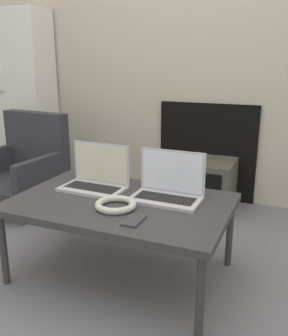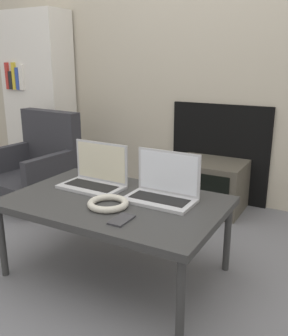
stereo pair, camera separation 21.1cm
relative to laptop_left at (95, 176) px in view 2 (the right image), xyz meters
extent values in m
plane|color=slate|center=(0.21, -0.41, -0.47)|extent=(14.00, 14.00, 0.00)
cube|color=#B7AD99|center=(0.21, 1.23, 0.83)|extent=(7.00, 0.06, 2.60)
cube|color=black|center=(0.33, 1.19, -0.09)|extent=(0.78, 0.03, 0.77)
cube|color=#333333|center=(0.21, -0.12, -0.08)|extent=(1.08, 0.70, 0.04)
cylinder|color=#333333|center=(-0.29, -0.43, -0.28)|extent=(0.04, 0.04, 0.38)
cylinder|color=#333333|center=(0.71, -0.43, -0.28)|extent=(0.04, 0.04, 0.38)
cylinder|color=#333333|center=(-0.29, 0.19, -0.28)|extent=(0.04, 0.04, 0.38)
cylinder|color=#333333|center=(0.71, 0.19, -0.28)|extent=(0.04, 0.04, 0.38)
cube|color=#B2B2B7|center=(0.00, -0.04, -0.05)|extent=(0.35, 0.21, 0.02)
cube|color=black|center=(0.00, -0.04, -0.04)|extent=(0.30, 0.12, 0.00)
cube|color=#B2B2B7|center=(0.00, 0.06, 0.07)|extent=(0.35, 0.02, 0.22)
cube|color=beige|center=(0.00, 0.05, 0.07)|extent=(0.32, 0.01, 0.20)
cube|color=#B2B2B7|center=(0.42, -0.04, -0.05)|extent=(0.35, 0.21, 0.02)
cube|color=black|center=(0.42, -0.04, -0.04)|extent=(0.30, 0.11, 0.00)
cube|color=#B2B2B7|center=(0.42, 0.06, 0.07)|extent=(0.35, 0.01, 0.22)
cube|color=white|center=(0.42, 0.05, 0.07)|extent=(0.32, 0.01, 0.20)
torus|color=beige|center=(0.23, -0.22, -0.04)|extent=(0.20, 0.20, 0.03)
cube|color=#333338|center=(0.37, -0.32, -0.05)|extent=(0.07, 0.13, 0.01)
cube|color=#4C473D|center=(0.33, 0.98, -0.29)|extent=(0.52, 0.40, 0.37)
cube|color=black|center=(0.33, 0.78, -0.29)|extent=(0.42, 0.01, 0.29)
cube|color=#2D2D33|center=(-0.92, 0.40, -0.28)|extent=(0.61, 0.62, 0.08)
cube|color=#2D2D33|center=(-0.91, 0.63, 0.00)|extent=(0.58, 0.14, 0.48)
cube|color=#2D2D33|center=(-1.18, 0.42, -0.14)|extent=(0.10, 0.52, 0.20)
cube|color=#2D2D33|center=(-0.67, 0.38, -0.14)|extent=(0.10, 0.52, 0.20)
cylinder|color=#4C3828|center=(-0.69, 0.16, -0.40)|extent=(0.04, 0.04, 0.15)
cylinder|color=#4C3828|center=(-1.16, 0.63, -0.40)|extent=(0.04, 0.04, 0.15)
cylinder|color=#4C3828|center=(-0.69, 0.63, -0.40)|extent=(0.04, 0.04, 0.15)
cube|color=silver|center=(-1.38, 1.03, 0.28)|extent=(0.63, 0.30, 1.51)
cube|color=#B22D28|center=(-1.60, 0.86, 0.48)|extent=(0.03, 0.02, 0.24)
cube|color=black|center=(-1.56, 0.86, 0.44)|extent=(0.04, 0.02, 0.16)
cube|color=gold|center=(-1.51, 0.86, 0.48)|extent=(0.04, 0.02, 0.24)
cube|color=#2D479E|center=(-1.47, 0.86, 0.46)|extent=(0.04, 0.02, 0.19)
cube|color=silver|center=(-1.42, 0.86, 0.47)|extent=(0.04, 0.02, 0.22)
camera|label=1|loc=(1.00, -1.69, 0.62)|focal=40.00mm
camera|label=2|loc=(1.19, -1.60, 0.62)|focal=40.00mm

